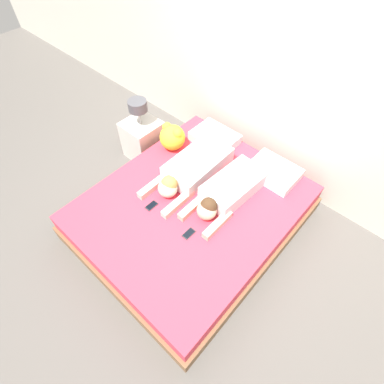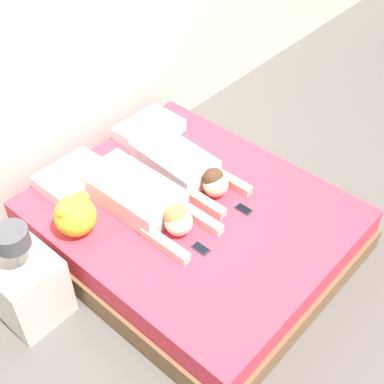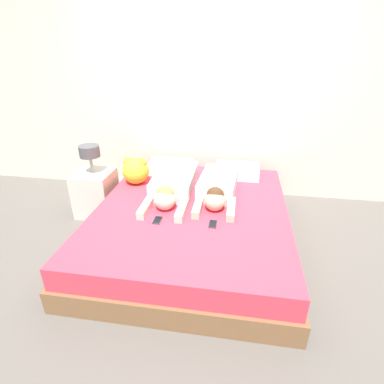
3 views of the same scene
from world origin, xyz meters
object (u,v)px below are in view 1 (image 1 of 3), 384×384
bed (192,213)px  person_left (191,169)px  nightstand (143,137)px  person_right (227,192)px  cell_phone_left (152,206)px  plush_toy (172,137)px  pillow_head_left (215,138)px  pillow_head_right (274,172)px  cell_phone_right (189,234)px

bed → person_left: size_ratio=2.06×
bed → nightstand: nightstand is taller
person_right → cell_phone_left: 0.75m
person_right → nightstand: (-1.39, 0.12, -0.19)m
person_right → plush_toy: bearing=169.6°
person_right → cell_phone_left: size_ratio=7.69×
pillow_head_left → nightstand: nightstand is taller
pillow_head_left → plush_toy: 0.50m
pillow_head_right → person_right: bearing=-107.7°
pillow_head_right → person_right: 0.59m
person_left → cell_phone_left: size_ratio=8.46×
bed → person_right: 0.45m
person_left → cell_phone_left: (-0.02, -0.56, -0.09)m
person_right → pillow_head_right: bearing=72.3°
pillow_head_right → nightstand: 1.64m
plush_toy → pillow_head_right: bearing=20.1°
cell_phone_right → pillow_head_left: bearing=119.0°
person_right → plush_toy: 0.93m
person_left → nightstand: size_ratio=1.29×
cell_phone_left → person_right: bearing=50.5°
pillow_head_left → plush_toy: bearing=-126.4°
bed → cell_phone_right: size_ratio=17.41×
person_left → person_right: bearing=1.8°
pillow_head_right → nightstand: nightstand is taller
bed → pillow_head_left: (-0.40, 0.83, 0.25)m
bed → pillow_head_left: bearing=115.5°
pillow_head_left → nightstand: (-0.77, -0.45, -0.16)m
bed → plush_toy: size_ratio=7.17×
pillow_head_right → person_left: person_left is taller
cell_phone_right → person_left: bearing=130.3°
bed → plush_toy: (-0.69, 0.44, 0.35)m
pillow_head_left → pillow_head_right: size_ratio=1.00×
plush_toy → nightstand: (-0.48, -0.05, -0.26)m
pillow_head_left → pillow_head_right: same height
person_right → cell_phone_right: 0.57m
pillow_head_right → cell_phone_left: bearing=-119.8°
plush_toy → nightstand: nightstand is taller
person_left → person_right: 0.46m
person_left → cell_phone_right: (0.47, -0.55, -0.09)m
cell_phone_left → nightstand: size_ratio=0.15×
cell_phone_left → pillow_head_left: bearing=97.1°
pillow_head_left → person_right: person_right is taller
cell_phone_right → nightstand: (-1.40, 0.68, -0.11)m
person_right → plush_toy: plush_toy is taller
plush_toy → cell_phone_right: bearing=-38.4°
bed → cell_phone_right: 0.42m
person_left → nightstand: nightstand is taller
cell_phone_right → nightstand: bearing=154.2°
person_left → cell_phone_left: 0.57m
pillow_head_left → cell_phone_left: pillow_head_left is taller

